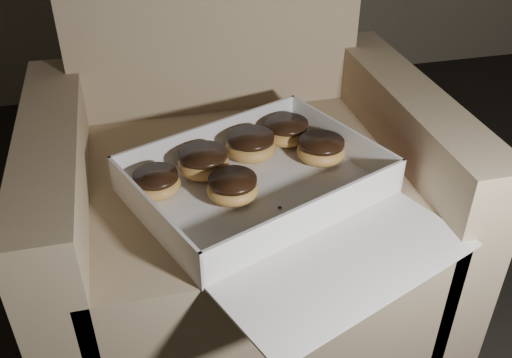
{
  "coord_description": "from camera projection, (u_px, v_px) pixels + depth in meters",
  "views": [
    {
      "loc": [
        -0.78,
        0.1,
        1.01
      ],
      "look_at": [
        -0.57,
        0.95,
        0.41
      ],
      "focal_mm": 40.0,
      "sensor_mm": 36.0,
      "label": 1
    }
  ],
  "objects": [
    {
      "name": "crumb_a",
      "position": [
        208.0,
        269.0,
        0.88
      ],
      "size": [
        0.01,
        0.01,
        0.0
      ],
      "primitive_type": "ellipsoid",
      "color": "black",
      "rests_on": "bakery_box"
    },
    {
      "name": "donut_d",
      "position": [
        251.0,
        146.0,
        1.14
      ],
      "size": [
        0.1,
        0.1,
        0.05
      ],
      "color": "#CD9247",
      "rests_on": "bakery_box"
    },
    {
      "name": "donut_b",
      "position": [
        233.0,
        188.0,
        1.02
      ],
      "size": [
        0.09,
        0.09,
        0.05
      ],
      "color": "#CD9247",
      "rests_on": "bakery_box"
    },
    {
      "name": "donut_c",
      "position": [
        321.0,
        150.0,
        1.13
      ],
      "size": [
        0.1,
        0.1,
        0.05
      ],
      "color": "#CD9247",
      "rests_on": "bakery_box"
    },
    {
      "name": "donut_f",
      "position": [
        286.0,
        131.0,
        1.19
      ],
      "size": [
        0.1,
        0.1,
        0.05
      ],
      "color": "#CD9247",
      "rests_on": "bakery_box"
    },
    {
      "name": "donut_e",
      "position": [
        156.0,
        183.0,
        1.04
      ],
      "size": [
        0.09,
        0.09,
        0.04
      ],
      "color": "#CD9247",
      "rests_on": "bakery_box"
    },
    {
      "name": "donut_a",
      "position": [
        203.0,
        163.0,
        1.09
      ],
      "size": [
        0.1,
        0.1,
        0.05
      ],
      "color": "#CD9247",
      "rests_on": "bakery_box"
    },
    {
      "name": "crumb_b",
      "position": [
        349.0,
        194.0,
        1.05
      ],
      "size": [
        0.01,
        0.01,
        0.0
      ],
      "primitive_type": "ellipsoid",
      "color": "black",
      "rests_on": "bakery_box"
    },
    {
      "name": "crumb_c",
      "position": [
        280.0,
        208.0,
        1.01
      ],
      "size": [
        0.01,
        0.01,
        0.0
      ],
      "primitive_type": "ellipsoid",
      "color": "black",
      "rests_on": "bakery_box"
    },
    {
      "name": "bakery_box",
      "position": [
        272.0,
        196.0,
        1.03
      ],
      "size": [
        0.59,
        0.63,
        0.07
      ],
      "rotation": [
        0.0,
        0.0,
        0.38
      ],
      "color": "silver",
      "rests_on": "armchair"
    },
    {
      "name": "armchair",
      "position": [
        238.0,
        197.0,
        1.25
      ],
      "size": [
        0.82,
        0.69,
        0.86
      ],
      "color": "#9B8663",
      "rests_on": "floor"
    }
  ]
}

